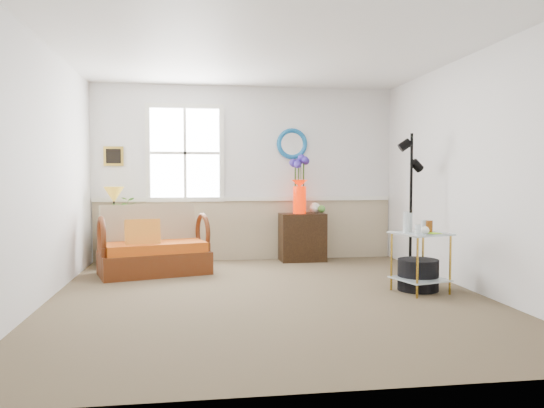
{
  "coord_description": "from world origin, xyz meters",
  "views": [
    {
      "loc": [
        -0.76,
        -5.44,
        1.26
      ],
      "look_at": [
        0.08,
        0.3,
        0.95
      ],
      "focal_mm": 35.0,
      "sensor_mm": 36.0,
      "label": 1
    }
  ],
  "objects": [
    {
      "name": "floor",
      "position": [
        0.0,
        0.0,
        0.0
      ],
      "size": [
        4.5,
        5.0,
        0.01
      ],
      "primitive_type": "cube",
      "color": "brown",
      "rests_on": "ground"
    },
    {
      "name": "ceiling",
      "position": [
        0.0,
        0.0,
        2.6
      ],
      "size": [
        4.5,
        5.0,
        0.01
      ],
      "primitive_type": "cube",
      "color": "white",
      "rests_on": "walls"
    },
    {
      "name": "walls",
      "position": [
        0.0,
        0.0,
        1.3
      ],
      "size": [
        4.51,
        5.01,
        2.6
      ],
      "color": "silver",
      "rests_on": "floor"
    },
    {
      "name": "wainscot",
      "position": [
        0.0,
        2.48,
        0.45
      ],
      "size": [
        4.46,
        0.02,
        0.9
      ],
      "primitive_type": "cube",
      "color": "tan",
      "rests_on": "walls"
    },
    {
      "name": "chair_rail",
      "position": [
        0.0,
        2.47,
        0.92
      ],
      "size": [
        4.46,
        0.04,
        0.06
      ],
      "primitive_type": "cube",
      "color": "white",
      "rests_on": "walls"
    },
    {
      "name": "window",
      "position": [
        -0.9,
        2.47,
        1.6
      ],
      "size": [
        1.14,
        0.06,
        1.44
      ],
      "primitive_type": null,
      "color": "white",
      "rests_on": "walls"
    },
    {
      "name": "picture",
      "position": [
        -1.92,
        2.48,
        1.55
      ],
      "size": [
        0.28,
        0.03,
        0.28
      ],
      "primitive_type": "cube",
      "color": "#AE8A2F",
      "rests_on": "walls"
    },
    {
      "name": "mirror",
      "position": [
        0.7,
        2.48,
        1.75
      ],
      "size": [
        0.47,
        0.07,
        0.47
      ],
      "primitive_type": "torus",
      "rotation": [
        1.57,
        0.0,
        0.0
      ],
      "color": "#1D8BCA",
      "rests_on": "walls"
    },
    {
      "name": "loveseat",
      "position": [
        -1.29,
        1.49,
        0.44
      ],
      "size": [
        1.51,
        1.11,
        0.88
      ],
      "primitive_type": null,
      "rotation": [
        0.0,
        0.0,
        0.28
      ],
      "color": "#591B07",
      "rests_on": "floor"
    },
    {
      "name": "throw_pillow",
      "position": [
        -1.41,
        1.32,
        0.5
      ],
      "size": [
        0.44,
        0.2,
        0.43
      ],
      "primitive_type": null,
      "rotation": [
        0.0,
        0.0,
        0.22
      ],
      "color": "#E85F0E",
      "rests_on": "loveseat"
    },
    {
      "name": "lamp_stand",
      "position": [
        -1.88,
        2.22,
        0.3
      ],
      "size": [
        0.36,
        0.36,
        0.6
      ],
      "primitive_type": null,
      "rotation": [
        0.0,
        0.0,
        -0.06
      ],
      "color": "black",
      "rests_on": "floor"
    },
    {
      "name": "table_lamp",
      "position": [
        -1.89,
        2.21,
        0.86
      ],
      "size": [
        0.31,
        0.31,
        0.51
      ],
      "primitive_type": null,
      "rotation": [
        0.0,
        0.0,
        -0.12
      ],
      "color": "#BE8D24",
      "rests_on": "lamp_stand"
    },
    {
      "name": "potted_plant",
      "position": [
        -1.74,
        2.21,
        0.74
      ],
      "size": [
        0.36,
        0.39,
        0.29
      ],
      "primitive_type": "imported",
      "rotation": [
        0.0,
        0.0,
        0.07
      ],
      "color": "#4A8332",
      "rests_on": "lamp_stand"
    },
    {
      "name": "cabinet",
      "position": [
        0.82,
        2.26,
        0.35
      ],
      "size": [
        0.67,
        0.43,
        0.71
      ],
      "primitive_type": null,
      "rotation": [
        0.0,
        0.0,
        0.01
      ],
      "color": "black",
      "rests_on": "floor"
    },
    {
      "name": "flower_vase",
      "position": [
        0.78,
        2.26,
        1.13
      ],
      "size": [
        0.31,
        0.31,
        0.84
      ],
      "primitive_type": null,
      "rotation": [
        0.0,
        0.0,
        -0.35
      ],
      "color": "red",
      "rests_on": "cabinet"
    },
    {
      "name": "side_table",
      "position": [
        1.65,
        -0.05,
        0.33
      ],
      "size": [
        0.63,
        0.63,
        0.65
      ],
      "primitive_type": null,
      "rotation": [
        0.0,
        0.0,
        0.27
      ],
      "color": "#AC8526",
      "rests_on": "floor"
    },
    {
      "name": "tabletop_items",
      "position": [
        1.64,
        -0.05,
        0.76
      ],
      "size": [
        0.5,
        0.5,
        0.22
      ],
      "primitive_type": null,
      "rotation": [
        0.0,
        0.0,
        0.43
      ],
      "color": "silver",
      "rests_on": "side_table"
    },
    {
      "name": "floor_lamp",
      "position": [
        1.89,
        0.8,
        0.89
      ],
      "size": [
        0.29,
        0.29,
        1.79
      ],
      "primitive_type": null,
      "rotation": [
        0.0,
        0.0,
        -0.15
      ],
      "color": "black",
      "rests_on": "floor"
    },
    {
      "name": "ottoman",
      "position": [
        1.67,
        0.06,
        0.17
      ],
      "size": [
        0.47,
        0.47,
        0.34
      ],
      "primitive_type": "cylinder",
      "rotation": [
        0.0,
        0.0,
        0.06
      ],
      "color": "black",
      "rests_on": "floor"
    }
  ]
}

